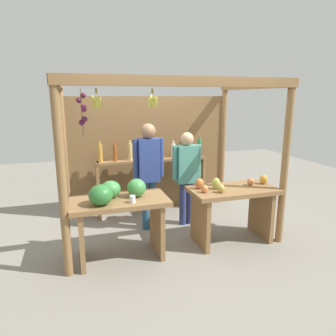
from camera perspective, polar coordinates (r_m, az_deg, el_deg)
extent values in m
plane|color=gray|center=(5.04, -0.64, -11.04)|extent=(12.00, 12.00, 0.00)
cylinder|color=olive|center=(3.60, -19.07, -2.38)|extent=(0.10, 0.10, 2.29)
cylinder|color=olive|center=(4.54, 20.84, 0.63)|extent=(0.10, 0.10, 2.29)
cylinder|color=olive|center=(5.40, -18.64, 2.70)|extent=(0.10, 0.10, 2.29)
cylinder|color=olive|center=(6.08, 10.11, 4.28)|extent=(0.10, 0.10, 2.29)
cube|color=olive|center=(3.72, 3.54, 15.74)|extent=(3.02, 0.12, 0.12)
cube|color=olive|center=(4.40, -19.89, 14.61)|extent=(0.12, 1.95, 0.12)
cube|color=olive|center=(5.20, 15.42, 14.58)|extent=(0.12, 1.95, 0.12)
cube|color=brown|center=(5.60, -3.46, 2.52)|extent=(2.92, 0.04, 2.06)
cylinder|color=brown|center=(3.79, -2.90, 14.04)|extent=(0.02, 0.02, 0.06)
ellipsoid|color=#D1CC4C|center=(3.80, -2.27, 12.23)|extent=(0.04, 0.08, 0.14)
ellipsoid|color=#D1CC4C|center=(3.81, -2.79, 12.10)|extent=(0.08, 0.06, 0.15)
ellipsoid|color=#D1CC4C|center=(3.81, -3.28, 12.46)|extent=(0.07, 0.06, 0.15)
ellipsoid|color=#D1CC4C|center=(3.78, -3.37, 11.95)|extent=(0.04, 0.07, 0.14)
ellipsoid|color=#D1CC4C|center=(3.77, -2.96, 12.22)|extent=(0.06, 0.05, 0.15)
ellipsoid|color=#D1CC4C|center=(3.76, -2.50, 12.13)|extent=(0.06, 0.05, 0.14)
cylinder|color=brown|center=(3.66, -13.13, 13.75)|extent=(0.02, 0.02, 0.06)
ellipsoid|color=#D1CC4C|center=(3.66, -12.60, 11.98)|extent=(0.04, 0.09, 0.14)
ellipsoid|color=#D1CC4C|center=(3.69, -12.66, 11.66)|extent=(0.07, 0.06, 0.14)
ellipsoid|color=#D1CC4C|center=(3.68, -13.17, 11.73)|extent=(0.07, 0.05, 0.14)
ellipsoid|color=#D1CC4C|center=(3.67, -13.35, 11.66)|extent=(0.05, 0.07, 0.14)
ellipsoid|color=#D1CC4C|center=(3.64, -13.63, 11.97)|extent=(0.06, 0.09, 0.14)
ellipsoid|color=#D1CC4C|center=(3.62, -13.04, 11.64)|extent=(0.06, 0.04, 0.14)
ellipsoid|color=#D1CC4C|center=(3.63, -12.70, 11.76)|extent=(0.07, 0.06, 0.14)
cylinder|color=#4C422D|center=(3.73, -15.67, 9.82)|extent=(0.01, 0.01, 0.55)
sphere|color=#511938|center=(3.75, -15.44, 12.84)|extent=(0.07, 0.07, 0.07)
sphere|color=#511938|center=(3.75, -16.16, 11.94)|extent=(0.07, 0.07, 0.07)
sphere|color=#511938|center=(3.72, -15.38, 10.88)|extent=(0.06, 0.06, 0.06)
sphere|color=#601E42|center=(3.71, -15.32, 10.42)|extent=(0.06, 0.06, 0.06)
sphere|color=#511938|center=(3.71, -15.22, 8.72)|extent=(0.07, 0.07, 0.07)
sphere|color=#511938|center=(3.74, -15.68, 8.09)|extent=(0.07, 0.07, 0.07)
cube|color=olive|center=(3.96, -8.99, -6.13)|extent=(1.23, 0.64, 0.06)
cube|color=olive|center=(4.07, -15.78, -11.96)|extent=(0.06, 0.58, 0.74)
cube|color=olive|center=(4.20, -2.04, -10.68)|extent=(0.06, 0.58, 0.74)
ellipsoid|color=#429347|center=(3.99, -5.85, -3.65)|extent=(0.34, 0.34, 0.23)
ellipsoid|color=#429347|center=(4.00, -10.58, -3.88)|extent=(0.28, 0.28, 0.22)
ellipsoid|color=#2D7533|center=(3.75, -12.34, -4.88)|extent=(0.39, 0.39, 0.25)
cylinder|color=white|center=(3.79, -6.58, -5.75)|extent=(0.07, 0.07, 0.09)
cube|color=olive|center=(4.46, 11.92, -4.02)|extent=(1.23, 0.64, 0.06)
cube|color=olive|center=(4.39, 5.97, -9.65)|extent=(0.06, 0.58, 0.74)
cube|color=olive|center=(4.84, 16.83, -7.94)|extent=(0.06, 0.58, 0.74)
ellipsoid|color=#CC7038|center=(4.33, 5.81, -2.89)|extent=(0.16, 0.16, 0.15)
ellipsoid|color=#E07F47|center=(4.17, 6.80, -3.85)|extent=(0.11, 0.11, 0.11)
ellipsoid|color=#B79E47|center=(4.20, 9.78, -3.75)|extent=(0.10, 0.10, 0.12)
ellipsoid|color=gold|center=(4.76, 17.30, -2.02)|extent=(0.16, 0.16, 0.14)
ellipsoid|color=#A8B24C|center=(4.35, 8.89, -2.82)|extent=(0.13, 0.13, 0.16)
ellipsoid|color=#E07F47|center=(4.63, 15.05, -2.46)|extent=(0.12, 0.12, 0.11)
ellipsoid|color=gold|center=(4.48, 6.01, -2.63)|extent=(0.12, 0.12, 0.11)
cube|color=olive|center=(5.34, -12.79, -4.21)|extent=(0.05, 0.20, 1.00)
cube|color=olive|center=(5.79, 6.30, -2.60)|extent=(0.05, 0.20, 1.00)
cube|color=olive|center=(5.37, -2.91, 1.50)|extent=(1.90, 0.22, 0.04)
cylinder|color=gold|center=(5.19, -12.46, 2.63)|extent=(0.08, 0.08, 0.29)
cylinder|color=gold|center=(5.16, -12.55, 4.52)|extent=(0.04, 0.04, 0.06)
cylinder|color=#994C1E|center=(5.22, -9.78, 2.73)|extent=(0.06, 0.06, 0.27)
cylinder|color=#994C1E|center=(5.19, -9.85, 4.54)|extent=(0.03, 0.03, 0.06)
cylinder|color=#D8B266|center=(5.26, -7.04, 2.97)|extent=(0.07, 0.07, 0.29)
cylinder|color=#D8B266|center=(5.23, -7.09, 4.83)|extent=(0.03, 0.03, 0.06)
cylinder|color=#338C4C|center=(5.31, -4.30, 2.79)|extent=(0.08, 0.08, 0.22)
cylinder|color=#338C4C|center=(5.29, -4.33, 4.28)|extent=(0.04, 0.04, 0.06)
cylinder|color=gold|center=(5.37, -1.69, 3.26)|extent=(0.07, 0.07, 0.28)
cylinder|color=gold|center=(5.34, -1.71, 5.07)|extent=(0.03, 0.03, 0.06)
cylinder|color=silver|center=(5.45, 0.99, 3.21)|extent=(0.08, 0.08, 0.24)
cylinder|color=silver|center=(5.42, 1.00, 4.79)|extent=(0.03, 0.03, 0.06)
cylinder|color=gold|center=(5.53, 3.49, 3.39)|extent=(0.08, 0.08, 0.25)
cylinder|color=gold|center=(5.51, 3.52, 5.00)|extent=(0.03, 0.03, 0.06)
cylinder|color=#338C4C|center=(5.62, 5.83, 3.72)|extent=(0.07, 0.07, 0.30)
cylinder|color=#338C4C|center=(5.59, 5.87, 5.52)|extent=(0.03, 0.03, 0.06)
cylinder|color=#265170|center=(4.87, -4.19, -6.94)|extent=(0.11, 0.11, 0.78)
cylinder|color=#265170|center=(4.90, -2.81, -6.81)|extent=(0.11, 0.11, 0.78)
cube|color=#2D428C|center=(4.69, -3.62, 1.44)|extent=(0.32, 0.19, 0.66)
cylinder|color=#2D428C|center=(4.64, -6.03, 1.69)|extent=(0.08, 0.08, 0.60)
cylinder|color=#2D428C|center=(4.73, -1.28, 1.99)|extent=(0.08, 0.08, 0.60)
sphere|color=#997051|center=(4.62, -3.70, 6.84)|extent=(0.23, 0.23, 0.23)
cylinder|color=navy|center=(5.06, 2.75, -6.60)|extent=(0.11, 0.11, 0.71)
cylinder|color=navy|center=(5.10, 4.03, -6.45)|extent=(0.11, 0.11, 0.71)
cube|color=teal|center=(4.89, 3.50, 0.73)|extent=(0.32, 0.19, 0.60)
cylinder|color=teal|center=(4.82, 1.28, 0.93)|extent=(0.08, 0.08, 0.54)
cylinder|color=teal|center=(4.96, 5.66, 1.22)|extent=(0.08, 0.08, 0.54)
sphere|color=tan|center=(4.82, 3.56, 5.42)|extent=(0.21, 0.21, 0.21)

